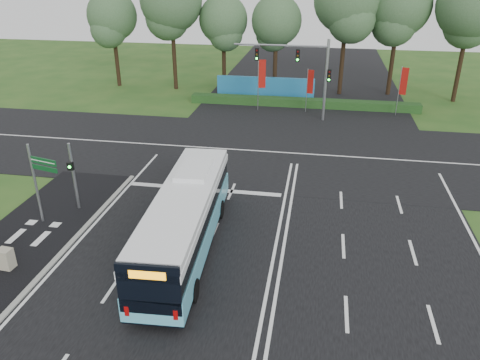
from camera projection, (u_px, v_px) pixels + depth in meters
The scene contains 16 objects.
ground at pixel (277, 240), 23.65m from camera, with size 120.00×120.00×0.00m, color #234D19.
road_main at pixel (277, 240), 23.64m from camera, with size 20.00×120.00×0.04m, color black.
road_cross at pixel (293, 153), 34.35m from camera, with size 120.00×14.00×0.05m, color black.
bike_path at pixel (17, 249), 22.91m from camera, with size 5.00×18.00×0.06m, color black.
kerb_strip at pixel (62, 253), 22.52m from camera, with size 0.25×18.00×0.12m, color gray.
city_bus at pixel (185, 219), 22.18m from camera, with size 3.09×11.82×3.36m.
pedestrian_signal at pixel (73, 174), 25.72m from camera, with size 0.34×0.44×3.98m.
street_sign at pixel (39, 176), 24.03m from camera, with size 1.71×0.51×4.49m.
utility_cabinet at pixel (6, 259), 21.24m from camera, with size 0.62×0.52×1.04m, color #A49C84.
banner_flag_left at pixel (261, 77), 43.11m from camera, with size 0.70×0.24×4.86m.
banner_flag_mid at pixel (310, 84), 42.77m from camera, with size 0.59×0.15×4.05m.
banner_flag_right at pixel (402, 84), 41.55m from camera, with size 0.63×0.28×4.51m.
traffic_light_gantry at pixel (306, 67), 39.94m from camera, with size 8.41×0.28×7.00m.
hedge at pixel (303, 103), 45.35m from camera, with size 22.00×1.20×0.80m, color #163A15.
blue_hoarding at pixel (265, 88), 47.91m from camera, with size 10.00×0.30×2.20m, color #1C6799.
eucalyptus_row at pixel (300, 8), 46.82m from camera, with size 41.82×8.00×12.79m.
Camera 1 is at (1.64, -20.16, 12.76)m, focal length 35.00 mm.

